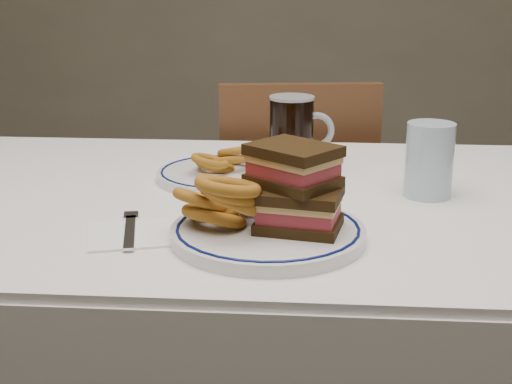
# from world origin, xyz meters

# --- Properties ---
(dining_table) EXTENTS (1.27, 0.87, 0.75)m
(dining_table) POSITION_xyz_m (0.00, 0.00, 0.64)
(dining_table) COLOR white
(dining_table) RESTS_ON floor
(chair_far) EXTENTS (0.45, 0.45, 0.87)m
(chair_far) POSITION_xyz_m (0.12, 0.64, 0.47)
(chair_far) COLOR #402714
(chair_far) RESTS_ON floor
(main_plate) EXTENTS (0.29, 0.29, 0.02)m
(main_plate) POSITION_xyz_m (0.10, -0.22, 0.76)
(main_plate) COLOR white
(main_plate) RESTS_ON dining_table
(reuben_sandwich) EXTENTS (0.15, 0.15, 0.12)m
(reuben_sandwich) POSITION_xyz_m (0.14, -0.22, 0.83)
(reuben_sandwich) COLOR black
(reuben_sandwich) RESTS_ON main_plate
(onion_rings_main) EXTENTS (0.15, 0.14, 0.12)m
(onion_rings_main) POSITION_xyz_m (0.02, -0.22, 0.81)
(onion_rings_main) COLOR brown
(onion_rings_main) RESTS_ON main_plate
(ketchup_ramekin) EXTENTS (0.05, 0.05, 0.03)m
(ketchup_ramekin) POSITION_xyz_m (0.07, -0.15, 0.79)
(ketchup_ramekin) COLOR white
(ketchup_ramekin) RESTS_ON main_plate
(beer_mug) EXTENTS (0.13, 0.09, 0.15)m
(beer_mug) POSITION_xyz_m (0.12, 0.19, 0.83)
(beer_mug) COLOR black
(beer_mug) RESTS_ON dining_table
(water_glass) EXTENTS (0.08, 0.08, 0.13)m
(water_glass) POSITION_xyz_m (0.37, 0.02, 0.82)
(water_glass) COLOR #ACC6DF
(water_glass) RESTS_ON dining_table
(far_plate) EXTENTS (0.25, 0.25, 0.02)m
(far_plate) POSITION_xyz_m (-0.01, 0.10, 0.76)
(far_plate) COLOR white
(far_plate) RESTS_ON dining_table
(onion_rings_far) EXTENTS (0.12, 0.12, 0.07)m
(onion_rings_far) POSITION_xyz_m (-0.01, 0.10, 0.79)
(onion_rings_far) COLOR brown
(onion_rings_far) RESTS_ON far_plate
(napkin_fork) EXTENTS (0.16, 0.17, 0.01)m
(napkin_fork) POSITION_xyz_m (-0.12, -0.22, 0.75)
(napkin_fork) COLOR white
(napkin_fork) RESTS_ON dining_table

